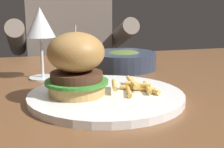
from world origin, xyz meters
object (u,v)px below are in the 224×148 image
main_plate (106,96)px  soup_bowl (124,60)px  wine_glass (40,25)px  diner_person (69,83)px  burger_sandwich (76,64)px

main_plate → soup_bowl: bearing=66.0°
wine_glass → diner_person: bearing=76.8°
burger_sandwich → main_plate: bearing=-5.4°
wine_glass → diner_person: 0.71m
burger_sandwich → soup_bowl: burger_sandwich is taller
main_plate → diner_person: size_ratio=0.26×
wine_glass → soup_bowl: bearing=14.9°
burger_sandwich → soup_bowl: (0.18, 0.27, -0.05)m
diner_person → burger_sandwich: bearing=-96.4°
main_plate → wine_glass: bearing=117.3°
burger_sandwich → soup_bowl: bearing=56.4°
burger_sandwich → soup_bowl: 0.33m
wine_glass → diner_person: size_ratio=0.15×
wine_glass → diner_person: diner_person is taller
burger_sandwich → diner_person: 0.88m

